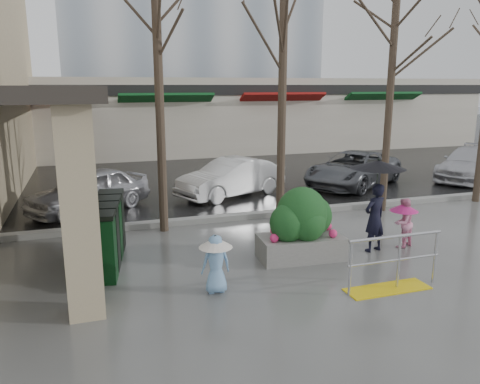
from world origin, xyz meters
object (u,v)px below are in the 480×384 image
woman (376,194)px  car_a (89,190)px  tree_midwest (284,20)px  car_b (231,178)px  handrail (392,270)px  car_c (353,169)px  tree_west (156,21)px  child_pink (403,219)px  news_boxes (107,232)px  tree_mideast (394,39)px  car_d (470,163)px  child_blue (216,258)px  planter (301,225)px

woman → car_a: (-5.99, 5.56, -0.67)m
tree_midwest → car_b: bearing=98.2°
handrail → car_c: car_c is taller
tree_west → car_a: 5.46m
woman → child_pink: 1.03m
child_pink → car_a: (-6.78, 5.51, -0.02)m
tree_midwest → news_boxes: tree_midwest is taller
tree_mideast → car_d: (6.02, 2.95, -4.23)m
child_blue → woman: bearing=-164.5°
news_boxes → car_a: news_boxes is taller
news_boxes → handrail: bearing=-22.2°
child_blue → car_d: size_ratio=0.25×
car_a → car_c: size_ratio=0.82×
handrail → child_blue: child_blue is taller
tree_midwest → child_pink: size_ratio=6.13×
tree_mideast → woman: (-2.29, -2.96, -3.56)m
planter → news_boxes: size_ratio=0.76×
woman → car_a: woman is taller
child_blue → car_d: bearing=-149.2°
tree_west → car_c: bearing=23.7°
planter → car_a: bearing=128.0°
handrail → child_pink: bearing=49.0°
car_a → tree_mideast: bearing=38.9°
planter → news_boxes: 4.05m
tree_mideast → car_a: tree_mideast is taller
child_pink → car_a: size_ratio=0.31×
child_pink → news_boxes: news_boxes is taller
tree_west → planter: size_ratio=3.68×
tree_west → car_d: bearing=13.2°
tree_mideast → car_c: size_ratio=1.43×
tree_west → planter: tree_west is taller
tree_midwest → news_boxes: size_ratio=2.86×
tree_midwest → car_b: 5.58m
tree_west → car_a: tree_west is taller
car_b → car_c: bearing=69.4°
tree_west → car_c: (7.50, 3.30, -4.45)m
child_pink → car_b: bearing=-89.6°
tree_mideast → planter: (-4.02, -2.86, -4.11)m
tree_midwest → car_a: tree_midwest is taller
child_pink → planter: bearing=-21.3°
car_b → tree_midwest: bearing=-14.6°
news_boxes → car_d: news_boxes is taller
tree_west → tree_mideast: (6.50, 0.00, -0.22)m
tree_west → car_a: (-1.78, 2.60, -4.45)m
car_b → car_c: (4.75, 0.18, 0.00)m
tree_west → planter: 5.76m
tree_midwest → child_pink: tree_midwest is taller
car_b → car_c: same height
tree_mideast → child_pink: (-1.50, -2.92, -4.21)m
car_b → woman: bearing=-9.3°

